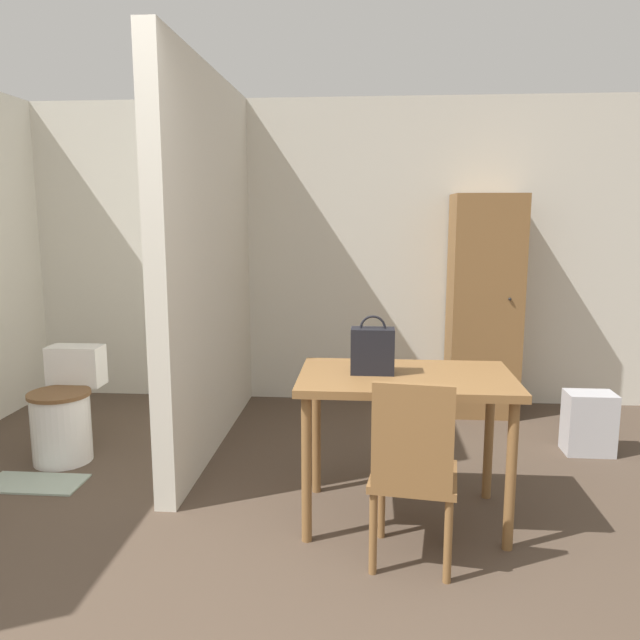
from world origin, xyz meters
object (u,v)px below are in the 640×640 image
(dining_table, at_px, (406,393))
(toilet, at_px, (65,413))
(handbag, at_px, (373,350))
(wooden_chair, at_px, (413,469))
(space_heater, at_px, (589,423))
(wooden_cabinet, at_px, (484,306))

(dining_table, relative_size, toilet, 1.53)
(toilet, relative_size, handbag, 2.35)
(wooden_chair, height_order, space_heater, wooden_chair)
(toilet, bearing_deg, space_heater, 5.98)
(handbag, distance_m, wooden_cabinet, 2.04)
(wooden_chair, bearing_deg, toilet, 160.52)
(wooden_cabinet, relative_size, space_heater, 4.17)
(wooden_chair, xyz_separation_m, handbag, (-0.18, 0.47, 0.43))
(toilet, bearing_deg, wooden_chair, -27.14)
(dining_table, height_order, wooden_cabinet, wooden_cabinet)
(wooden_cabinet, xyz_separation_m, space_heater, (0.57, -0.85, -0.66))
(dining_table, xyz_separation_m, wooden_chair, (0.01, -0.46, -0.21))
(space_heater, bearing_deg, handbag, -145.43)
(dining_table, bearing_deg, wooden_chair, -88.52)
(toilet, height_order, handbag, handbag)
(handbag, bearing_deg, wooden_chair, -68.78)
(handbag, xyz_separation_m, wooden_cabinet, (0.88, 1.85, -0.03))
(wooden_chair, height_order, handbag, handbag)
(handbag, bearing_deg, space_heater, 34.57)
(wooden_chair, xyz_separation_m, space_heater, (1.26, 1.47, -0.26))
(dining_table, distance_m, space_heater, 1.69)
(wooden_chair, height_order, toilet, wooden_chair)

